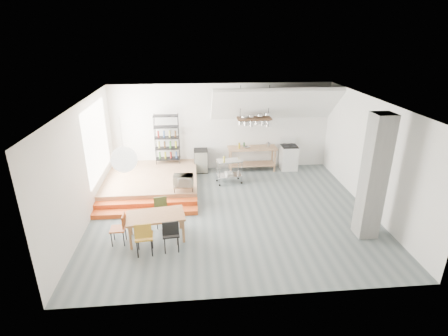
{
  "coord_description": "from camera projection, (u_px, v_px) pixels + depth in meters",
  "views": [
    {
      "loc": [
        -1.05,
        -8.96,
        4.98
      ],
      "look_at": [
        -0.16,
        0.8,
        1.07
      ],
      "focal_mm": 28.0,
      "sensor_mm": 36.0,
      "label": 1
    }
  ],
  "objects": [
    {
      "name": "wall_left",
      "position": [
        83.0,
        165.0,
        9.29
      ],
      "size": [
        0.04,
        7.0,
        3.2
      ],
      "primitive_type": "cube",
      "color": "silver",
      "rests_on": "ground"
    },
    {
      "name": "wire_shelving",
      "position": [
        167.0,
        138.0,
        12.52
      ],
      "size": [
        0.88,
        0.38,
        1.8
      ],
      "color": "black",
      "rests_on": "platform"
    },
    {
      "name": "ceiling",
      "position": [
        233.0,
        103.0,
        9.04
      ],
      "size": [
        8.0,
        7.0,
        0.02
      ],
      "primitive_type": "cube",
      "color": "white",
      "rests_on": "wall_back"
    },
    {
      "name": "chair_mustard",
      "position": [
        144.0,
        235.0,
        8.08
      ],
      "size": [
        0.44,
        0.44,
        0.89
      ],
      "rotation": [
        0.0,
        0.0,
        3.23
      ],
      "color": "#B07B1E",
      "rests_on": "ground"
    },
    {
      "name": "kitchen_counter",
      "position": [
        252.0,
        155.0,
        13.0
      ],
      "size": [
        1.8,
        0.6,
        0.91
      ],
      "color": "#916A48",
      "rests_on": "ground"
    },
    {
      "name": "platform",
      "position": [
        152.0,
        181.0,
        11.79
      ],
      "size": [
        3.0,
        3.0,
        0.4
      ],
      "primitive_type": "cube",
      "color": "#916A48",
      "rests_on": "ground"
    },
    {
      "name": "chair_red",
      "position": [
        120.0,
        226.0,
        8.56
      ],
      "size": [
        0.37,
        0.37,
        0.79
      ],
      "rotation": [
        0.0,
        0.0,
        -1.56
      ],
      "color": "#AB4718",
      "rests_on": "ground"
    },
    {
      "name": "step_lower",
      "position": [
        146.0,
        213.0,
        10.04
      ],
      "size": [
        3.0,
        0.35,
        0.13
      ],
      "primitive_type": "cube",
      "color": "#C44717",
      "rests_on": "ground"
    },
    {
      "name": "floor",
      "position": [
        232.0,
        212.0,
        10.22
      ],
      "size": [
        8.0,
        8.0,
        0.0
      ],
      "primitive_type": "plane",
      "color": "#556063",
      "rests_on": "ground"
    },
    {
      "name": "mini_fridge",
      "position": [
        201.0,
        161.0,
        12.96
      ],
      "size": [
        0.51,
        0.51,
        0.86
      ],
      "primitive_type": "cube",
      "color": "black",
      "rests_on": "ground"
    },
    {
      "name": "microwave_shelf",
      "position": [
        184.0,
        186.0,
        10.6
      ],
      "size": [
        0.6,
        0.4,
        0.16
      ],
      "color": "#916A48",
      "rests_on": "platform"
    },
    {
      "name": "rolling_cart",
      "position": [
        229.0,
        168.0,
        11.95
      ],
      "size": [
        0.91,
        0.6,
        0.83
      ],
      "rotation": [
        0.0,
        0.0,
        0.16
      ],
      "color": "silver",
      "rests_on": "ground"
    },
    {
      "name": "pot_rack",
      "position": [
        255.0,
        121.0,
        12.29
      ],
      "size": [
        1.2,
        0.5,
        1.43
      ],
      "color": "#412C1A",
      "rests_on": "ceiling"
    },
    {
      "name": "wall_right",
      "position": [
        372.0,
        156.0,
        9.96
      ],
      "size": [
        0.04,
        7.0,
        3.2
      ],
      "primitive_type": "cube",
      "color": "silver",
      "rests_on": "ground"
    },
    {
      "name": "microwave",
      "position": [
        183.0,
        180.0,
        10.53
      ],
      "size": [
        0.62,
        0.44,
        0.33
      ],
      "primitive_type": "imported",
      "rotation": [
        0.0,
        0.0,
        -0.07
      ],
      "color": "beige",
      "rests_on": "microwave_shelf"
    },
    {
      "name": "window_pane",
      "position": [
        97.0,
        141.0,
        10.61
      ],
      "size": [
        0.02,
        2.5,
        2.2
      ],
      "primitive_type": "cube",
      "color": "white",
      "rests_on": "wall_left"
    },
    {
      "name": "stove",
      "position": [
        289.0,
        157.0,
        13.17
      ],
      "size": [
        0.6,
        0.6,
        1.18
      ],
      "color": "white",
      "rests_on": "ground"
    },
    {
      "name": "step_upper",
      "position": [
        147.0,
        205.0,
        10.33
      ],
      "size": [
        3.0,
        0.35,
        0.27
      ],
      "primitive_type": "cube",
      "color": "#C44717",
      "rests_on": "ground"
    },
    {
      "name": "paper_lantern",
      "position": [
        124.0,
        159.0,
        7.98
      ],
      "size": [
        0.6,
        0.6,
        0.6
      ],
      "primitive_type": "sphere",
      "color": "white",
      "rests_on": "ceiling"
    },
    {
      "name": "chair_olive",
      "position": [
        161.0,
        209.0,
        9.37
      ],
      "size": [
        0.42,
        0.42,
        0.79
      ],
      "rotation": [
        0.0,
        0.0,
        0.18
      ],
      "color": "#4D592A",
      "rests_on": "ground"
    },
    {
      "name": "bowl",
      "position": [
        247.0,
        147.0,
        12.82
      ],
      "size": [
        0.29,
        0.29,
        0.06
      ],
      "primitive_type": "imported",
      "rotation": [
        0.0,
        0.0,
        0.27
      ],
      "color": "silver",
      "rests_on": "kitchen_counter"
    },
    {
      "name": "chair_black",
      "position": [
        171.0,
        232.0,
        8.22
      ],
      "size": [
        0.44,
        0.44,
        0.87
      ],
      "rotation": [
        0.0,
        0.0,
        3.25
      ],
      "color": "black",
      "rests_on": "ground"
    },
    {
      "name": "dining_table",
      "position": [
        156.0,
        217.0,
        8.71
      ],
      "size": [
        1.52,
        1.0,
        0.67
      ],
      "rotation": [
        0.0,
        0.0,
        0.15
      ],
      "color": "brown",
      "rests_on": "ground"
    },
    {
      "name": "wall_back",
      "position": [
        222.0,
        127.0,
        12.87
      ],
      "size": [
        8.0,
        0.04,
        3.2
      ],
      "primitive_type": "cube",
      "color": "silver",
      "rests_on": "ground"
    },
    {
      "name": "concrete_column",
      "position": [
        374.0,
        178.0,
        8.52
      ],
      "size": [
        0.5,
        0.5,
        3.2
      ],
      "primitive_type": "cube",
      "color": "slate",
      "rests_on": "ground"
    },
    {
      "name": "slope_ceiling",
      "position": [
        275.0,
        104.0,
        12.11
      ],
      "size": [
        4.4,
        1.44,
        1.32
      ],
      "primitive_type": "cube",
      "rotation": [
        -0.73,
        0.0,
        0.0
      ],
      "color": "white",
      "rests_on": "wall_back"
    }
  ]
}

